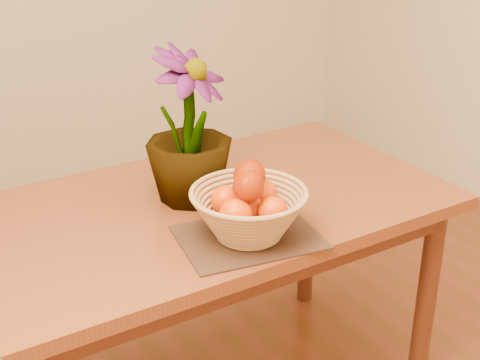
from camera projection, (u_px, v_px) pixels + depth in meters
table at (211, 227)px, 2.00m from camera, size 1.40×0.80×0.75m
placemat at (249, 237)px, 1.76m from camera, size 0.40×0.33×0.01m
wicker_basket at (249, 215)px, 1.73m from camera, size 0.31×0.31×0.13m
orange_pile at (249, 193)px, 1.71m from camera, size 0.20×0.20×0.15m
potted_plant at (189, 127)px, 1.89m from camera, size 0.35×0.35×0.45m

